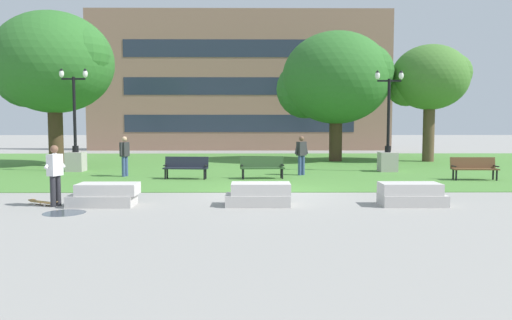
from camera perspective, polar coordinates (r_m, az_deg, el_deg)
name	(u,v)px	position (r m, az deg, el deg)	size (l,w,h in m)	color
ground_plane	(270,193)	(16.63, 1.61, -3.75)	(140.00, 140.00, 0.00)	gray
grass_lawn	(263,166)	(26.56, 0.82, -0.65)	(40.00, 20.00, 0.02)	#4C8438
concrete_block_center	(105,195)	(14.62, -16.89, -3.86)	(1.90, 0.90, 0.64)	#BCB7B2
concrete_block_left	(259,195)	(14.07, 0.35, -3.99)	(1.81, 0.90, 0.64)	#BCB7B2
concrete_block_right	(411,195)	(14.75, 17.31, -3.80)	(1.80, 0.90, 0.64)	#BCB7B2
person_skateboarder	(55,172)	(14.95, -21.99, -1.25)	(0.45, 0.56, 1.71)	#28282D
skateboard	(43,202)	(15.39, -23.18, -4.45)	(0.99, 0.67, 0.14)	olive
puddle	(64,213)	(13.90, -21.06, -5.66)	(1.09, 1.09, 0.01)	#47515B
park_bench_near_left	(474,167)	(21.85, 23.64, -0.74)	(1.81, 0.58, 0.90)	brown
park_bench_near_right	(186,166)	(20.58, -8.00, -0.70)	(1.84, 0.68, 0.90)	#1E232D
park_bench_far_left	(262,166)	(20.48, 0.71, -0.69)	(1.84, 0.71, 0.90)	#284723
lamp_post_right	(388,151)	(24.18, 14.83, 1.02)	(1.32, 0.80, 4.72)	#ADA89E
lamp_post_left	(76,150)	(24.93, -19.93, 1.04)	(1.32, 0.80, 4.82)	#ADA89E
tree_far_left	(335,79)	(29.96, 9.01, 9.11)	(6.65, 6.34, 7.59)	#42301E
tree_near_right	(52,64)	(28.57, -22.26, 10.10)	(6.49, 6.19, 8.04)	#42301E
tree_far_right	(429,79)	(31.01, 19.16, 8.76)	(4.65, 4.43, 6.78)	brown
person_bystander_near_lawn	(125,154)	(21.96, -14.78, 0.68)	(0.36, 0.62, 1.71)	#384C7A
person_bystander_far_lawn	(301,153)	(21.84, 5.22, 0.79)	(0.65, 0.43, 1.71)	#384C7A
building_facade_distant	(239,81)	(41.09, -1.91, 9.06)	(24.78, 1.03, 11.36)	#8E6B56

